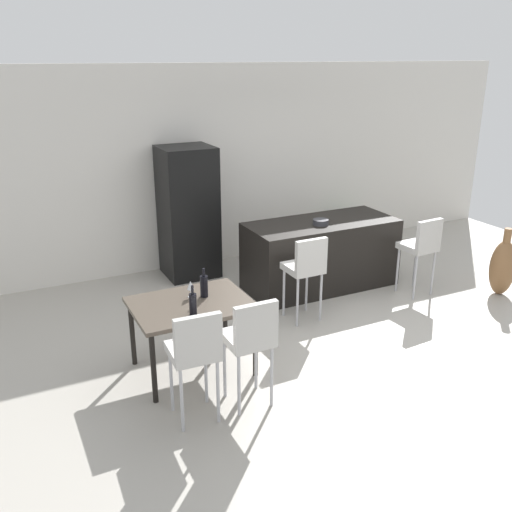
{
  "coord_description": "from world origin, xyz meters",
  "views": [
    {
      "loc": [
        -3.36,
        -4.88,
        3.01
      ],
      "look_at": [
        -0.72,
        0.46,
        0.85
      ],
      "focal_mm": 39.18,
      "sensor_mm": 36.0,
      "label": 1
    }
  ],
  "objects_px": {
    "kitchen_island": "(320,254)",
    "bar_chair_left": "(306,266)",
    "refrigerator": "(188,212)",
    "floor_vase": "(503,267)",
    "wine_glass_left": "(190,285)",
    "bar_chair_middle": "(422,244)",
    "wine_bottle_middle": "(193,303)",
    "fruit_bowl": "(321,222)",
    "dining_chair_near": "(195,349)",
    "dining_chair_far": "(251,336)",
    "dining_table": "(191,310)",
    "potted_plant": "(351,226)",
    "wine_bottle_inner": "(204,286)"
  },
  "relations": [
    {
      "from": "dining_chair_near",
      "to": "wine_glass_left",
      "type": "xyz_separation_m",
      "value": [
        0.3,
        0.92,
        0.17
      ]
    },
    {
      "from": "fruit_bowl",
      "to": "refrigerator",
      "type": "bearing_deg",
      "value": 135.49
    },
    {
      "from": "bar_chair_middle",
      "to": "potted_plant",
      "type": "distance_m",
      "value": 2.08
    },
    {
      "from": "refrigerator",
      "to": "dining_table",
      "type": "bearing_deg",
      "value": -109.27
    },
    {
      "from": "wine_glass_left",
      "to": "floor_vase",
      "type": "relative_size",
      "value": 0.19
    },
    {
      "from": "floor_vase",
      "to": "wine_glass_left",
      "type": "bearing_deg",
      "value": 178.17
    },
    {
      "from": "bar_chair_left",
      "to": "wine_bottle_inner",
      "type": "bearing_deg",
      "value": -164.72
    },
    {
      "from": "dining_chair_near",
      "to": "wine_glass_left",
      "type": "distance_m",
      "value": 0.99
    },
    {
      "from": "dining_chair_near",
      "to": "wine_bottle_middle",
      "type": "xyz_separation_m",
      "value": [
        0.19,
        0.55,
        0.15
      ]
    },
    {
      "from": "wine_bottle_middle",
      "to": "potted_plant",
      "type": "distance_m",
      "value": 4.66
    },
    {
      "from": "dining_chair_near",
      "to": "dining_chair_far",
      "type": "relative_size",
      "value": 1.0
    },
    {
      "from": "kitchen_island",
      "to": "bar_chair_left",
      "type": "relative_size",
      "value": 1.93
    },
    {
      "from": "refrigerator",
      "to": "floor_vase",
      "type": "xyz_separation_m",
      "value": [
        3.43,
        -2.5,
        -0.54
      ]
    },
    {
      "from": "bar_chair_left",
      "to": "refrigerator",
      "type": "distance_m",
      "value": 2.16
    },
    {
      "from": "wine_glass_left",
      "to": "dining_chair_near",
      "type": "bearing_deg",
      "value": -108.21
    },
    {
      "from": "kitchen_island",
      "to": "bar_chair_left",
      "type": "bearing_deg",
      "value": -131.8
    },
    {
      "from": "dining_table",
      "to": "dining_chair_near",
      "type": "relative_size",
      "value": 1.09
    },
    {
      "from": "dining_chair_far",
      "to": "floor_vase",
      "type": "distance_m",
      "value": 4.14
    },
    {
      "from": "dining_chair_near",
      "to": "wine_bottle_middle",
      "type": "distance_m",
      "value": 0.6
    },
    {
      "from": "dining_table",
      "to": "potted_plant",
      "type": "bearing_deg",
      "value": 34.17
    },
    {
      "from": "bar_chair_left",
      "to": "dining_table",
      "type": "relative_size",
      "value": 0.92
    },
    {
      "from": "kitchen_island",
      "to": "fruit_bowl",
      "type": "distance_m",
      "value": 0.52
    },
    {
      "from": "wine_glass_left",
      "to": "dining_chair_far",
      "type": "bearing_deg",
      "value": -77.13
    },
    {
      "from": "dining_chair_far",
      "to": "wine_glass_left",
      "type": "bearing_deg",
      "value": 102.87
    },
    {
      "from": "wine_bottle_inner",
      "to": "dining_chair_far",
      "type": "bearing_deg",
      "value": -84.38
    },
    {
      "from": "bar_chair_left",
      "to": "potted_plant",
      "type": "xyz_separation_m",
      "value": [
        2.09,
        2.02,
        -0.35
      ]
    },
    {
      "from": "wine_bottle_inner",
      "to": "potted_plant",
      "type": "bearing_deg",
      "value": 34.52
    },
    {
      "from": "bar_chair_middle",
      "to": "wine_glass_left",
      "type": "xyz_separation_m",
      "value": [
        -3.27,
        -0.34,
        0.17
      ]
    },
    {
      "from": "dining_table",
      "to": "bar_chair_middle",
      "type": "bearing_deg",
      "value": 8.03
    },
    {
      "from": "bar_chair_left",
      "to": "fruit_bowl",
      "type": "bearing_deg",
      "value": 47.73
    },
    {
      "from": "kitchen_island",
      "to": "wine_bottle_inner",
      "type": "bearing_deg",
      "value": -150.65
    },
    {
      "from": "kitchen_island",
      "to": "dining_chair_near",
      "type": "distance_m",
      "value": 3.31
    },
    {
      "from": "bar_chair_left",
      "to": "wine_bottle_middle",
      "type": "height_order",
      "value": "bar_chair_left"
    },
    {
      "from": "floor_vase",
      "to": "wine_bottle_middle",
      "type": "bearing_deg",
      "value": -176.82
    },
    {
      "from": "wine_bottle_inner",
      "to": "wine_glass_left",
      "type": "distance_m",
      "value": 0.13
    },
    {
      "from": "kitchen_island",
      "to": "refrigerator",
      "type": "xyz_separation_m",
      "value": [
        -1.44,
        1.21,
        0.46
      ]
    },
    {
      "from": "bar_chair_middle",
      "to": "potted_plant",
      "type": "xyz_separation_m",
      "value": [
        0.35,
        2.02,
        -0.35
      ]
    },
    {
      "from": "bar_chair_middle",
      "to": "refrigerator",
      "type": "xyz_separation_m",
      "value": [
        -2.44,
        2.03,
        0.22
      ]
    },
    {
      "from": "wine_bottle_middle",
      "to": "wine_bottle_inner",
      "type": "bearing_deg",
      "value": 54.36
    },
    {
      "from": "kitchen_island",
      "to": "fruit_bowl",
      "type": "height_order",
      "value": "fruit_bowl"
    },
    {
      "from": "wine_bottle_middle",
      "to": "dining_chair_far",
      "type": "bearing_deg",
      "value": -59.25
    },
    {
      "from": "bar_chair_middle",
      "to": "fruit_bowl",
      "type": "height_order",
      "value": "bar_chair_middle"
    },
    {
      "from": "dining_chair_far",
      "to": "floor_vase",
      "type": "relative_size",
      "value": 1.16
    },
    {
      "from": "kitchen_island",
      "to": "bar_chair_middle",
      "type": "relative_size",
      "value": 1.93
    },
    {
      "from": "dining_table",
      "to": "dining_chair_near",
      "type": "xyz_separation_m",
      "value": [
        -0.26,
        -0.8,
        0.03
      ]
    },
    {
      "from": "kitchen_island",
      "to": "dining_table",
      "type": "xyz_separation_m",
      "value": [
        -2.31,
        -1.29,
        0.2
      ]
    },
    {
      "from": "bar_chair_left",
      "to": "potted_plant",
      "type": "height_order",
      "value": "bar_chair_left"
    },
    {
      "from": "dining_table",
      "to": "dining_chair_far",
      "type": "height_order",
      "value": "dining_chair_far"
    },
    {
      "from": "bar_chair_middle",
      "to": "refrigerator",
      "type": "distance_m",
      "value": 3.18
    },
    {
      "from": "bar_chair_middle",
      "to": "kitchen_island",
      "type": "bearing_deg",
      "value": 140.87
    }
  ]
}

